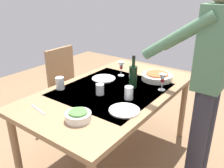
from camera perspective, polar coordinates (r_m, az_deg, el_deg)
The scene contains 15 objects.
ground_plane at distance 2.49m, azimuth 0.00°, elevation -16.96°, with size 6.00×6.00×0.00m, color #846647.
dining_table at distance 2.13m, azimuth 0.00°, elevation -2.92°, with size 1.65×0.96×0.74m.
chair_near at distance 2.89m, azimuth -10.80°, elevation 0.72°, with size 0.40×0.40×0.91m.
person_server at distance 1.93m, azimuth 22.40°, elevation 2.00°, with size 0.42×0.61×1.69m.
wine_bottle at distance 2.10m, azimuth 5.12°, elevation 1.92°, with size 0.07×0.07×0.30m.
wine_glass_left at distance 2.09m, azimuth 12.12°, elevation 1.19°, with size 0.07×0.07×0.15m.
wine_glass_right at distance 2.39m, azimuth 2.23°, elevation 4.36°, with size 0.07×0.07×0.15m.
water_cup_near_left at distance 1.91m, azimuth 4.08°, elevation -2.15°, with size 0.07×0.07×0.11m, color silver.
water_cup_near_right at distance 1.99m, azimuth -2.94°, elevation -1.29°, with size 0.07×0.07×0.09m, color silver.
water_cup_far_left at distance 2.14m, azimuth -12.46°, elevation 0.18°, with size 0.08×0.08×0.11m, color silver.
serving_bowl_pasta at distance 2.35m, azimuth 10.81°, elevation 1.80°, with size 0.30×0.30×0.07m.
side_bowl_salad at distance 1.63m, azimuth -8.17°, elevation -7.62°, with size 0.18×0.18×0.07m.
dinner_plate_near at distance 1.74m, azimuth 3.00°, elevation -6.36°, with size 0.23×0.23×0.01m, color white.
dinner_plate_far at distance 2.33m, azimuth -2.03°, elevation 1.34°, with size 0.23×0.23×0.01m, color white.
table_knife at distance 1.84m, azimuth -17.46°, elevation -5.86°, with size 0.01×0.20×0.01m, color silver.
Camera 1 is at (1.55, 1.14, 1.58)m, focal length 37.82 mm.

